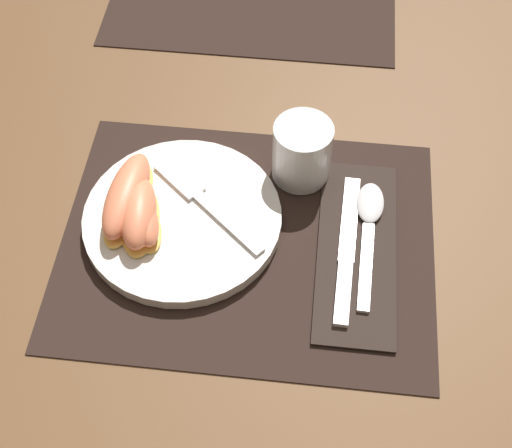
# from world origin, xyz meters

# --- Properties ---
(ground_plane) EXTENTS (3.00, 3.00, 0.00)m
(ground_plane) POSITION_xyz_m (0.00, 0.00, 0.00)
(ground_plane) COLOR brown
(placemat) EXTENTS (0.44, 0.35, 0.00)m
(placemat) POSITION_xyz_m (0.00, 0.00, 0.00)
(placemat) COLOR black
(placemat) RESTS_ON ground_plane
(plate) EXTENTS (0.24, 0.24, 0.02)m
(plate) POSITION_xyz_m (-0.08, 0.02, 0.01)
(plate) COLOR white
(plate) RESTS_ON placemat
(juice_glass) EXTENTS (0.07, 0.07, 0.08)m
(juice_glass) POSITION_xyz_m (0.06, 0.11, 0.04)
(juice_glass) COLOR silver
(juice_glass) RESTS_ON placemat
(napkin) EXTENTS (0.09, 0.26, 0.00)m
(napkin) POSITION_xyz_m (0.13, 0.00, 0.01)
(napkin) COLOR #2D231E
(napkin) RESTS_ON placemat
(knife) EXTENTS (0.02, 0.21, 0.01)m
(knife) POSITION_xyz_m (0.12, -0.01, 0.01)
(knife) COLOR silver
(knife) RESTS_ON napkin
(spoon) EXTENTS (0.04, 0.18, 0.01)m
(spoon) POSITION_xyz_m (0.14, 0.04, 0.01)
(spoon) COLOR silver
(spoon) RESTS_ON napkin
(fork) EXTENTS (0.15, 0.14, 0.00)m
(fork) POSITION_xyz_m (-0.06, 0.04, 0.02)
(fork) COLOR silver
(fork) RESTS_ON plate
(citrus_wedge_0) EXTENTS (0.06, 0.14, 0.04)m
(citrus_wedge_0) POSITION_xyz_m (-0.15, 0.02, 0.04)
(citrus_wedge_0) COLOR #F7C656
(citrus_wedge_0) RESTS_ON plate
(citrus_wedge_1) EXTENTS (0.06, 0.11, 0.04)m
(citrus_wedge_1) POSITION_xyz_m (-0.13, 0.00, 0.04)
(citrus_wedge_1) COLOR #F7C656
(citrus_wedge_1) RESTS_ON plate
(citrus_wedge_2) EXTENTS (0.08, 0.11, 0.03)m
(citrus_wedge_2) POSITION_xyz_m (-0.13, -0.00, 0.03)
(citrus_wedge_2) COLOR #F7C656
(citrus_wedge_2) RESTS_ON plate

